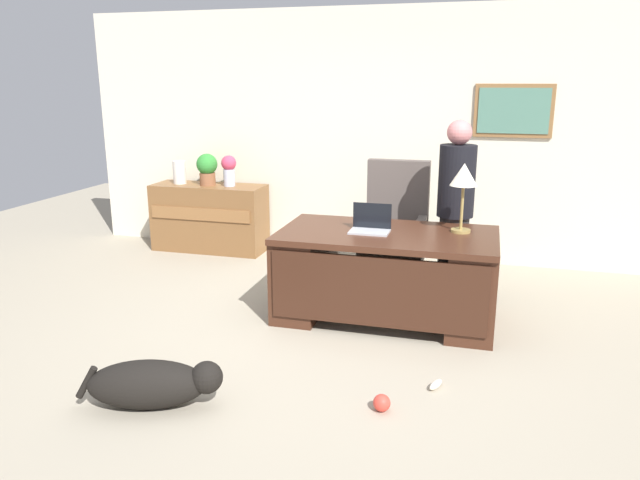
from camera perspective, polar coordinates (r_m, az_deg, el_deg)
ground_plane at (r=4.62m, az=0.17°, el=-10.05°), size 12.00×12.00×0.00m
back_wall at (r=6.75m, az=6.19°, el=9.78°), size 7.00×0.16×2.70m
desk at (r=5.03m, az=6.22°, el=-3.07°), size 1.77×0.98×0.74m
credenza at (r=7.17m, az=-10.37°, el=2.10°), size 1.31×0.50×0.77m
armchair at (r=5.89m, az=7.06°, el=0.79°), size 0.60×0.59×1.20m
person_standing at (r=5.48m, az=12.63°, el=2.80°), size 0.32×0.32×1.62m
dog_lying at (r=3.92m, az=-15.47°, el=-12.93°), size 0.87×0.50×0.30m
laptop at (r=4.97m, az=4.81°, el=1.45°), size 0.32×0.22×0.22m
desk_lamp at (r=4.99m, az=13.42°, el=5.63°), size 0.22×0.22×0.57m
vase_with_flowers at (r=6.96m, az=-8.60°, el=6.66°), size 0.17×0.17×0.35m
vase_empty at (r=7.24m, az=-13.13°, el=6.24°), size 0.15×0.15×0.26m
potted_plant at (r=7.07m, az=-10.62°, el=6.71°), size 0.24×0.24×0.36m
dog_toy_ball at (r=3.81m, az=5.85°, el=-15.05°), size 0.11×0.11×0.11m
dog_toy_bone at (r=4.12m, az=10.87°, el=-13.26°), size 0.10×0.16×0.05m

